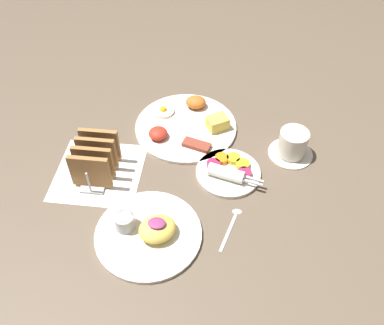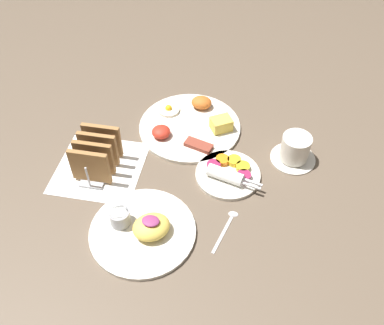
{
  "view_description": "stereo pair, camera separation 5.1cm",
  "coord_description": "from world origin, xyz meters",
  "views": [
    {
      "loc": [
        0.11,
        -0.68,
        0.83
      ],
      "look_at": [
        0.03,
        0.06,
        0.03
      ],
      "focal_mm": 40.0,
      "sensor_mm": 36.0,
      "label": 1
    },
    {
      "loc": [
        0.16,
        -0.68,
        0.83
      ],
      "look_at": [
        0.03,
        0.06,
        0.03
      ],
      "focal_mm": 40.0,
      "sensor_mm": 36.0,
      "label": 2
    }
  ],
  "objects": [
    {
      "name": "plate_breakfast",
      "position": [
        -0.0,
        0.22,
        0.01
      ],
      "size": [
        0.29,
        0.29,
        0.05
      ],
      "color": "silver",
      "rests_on": "ground_plane"
    },
    {
      "name": "napkin_flat",
      "position": [
        -0.21,
        0.02,
        0.0
      ],
      "size": [
        0.22,
        0.22,
        0.0
      ],
      "color": "white",
      "rests_on": "ground_plane"
    },
    {
      "name": "plate_condiments",
      "position": [
        0.12,
        0.06,
        0.01
      ],
      "size": [
        0.17,
        0.17,
        0.04
      ],
      "color": "silver",
      "rests_on": "ground_plane"
    },
    {
      "name": "teaspoon",
      "position": [
        0.14,
        -0.09,
        0.0
      ],
      "size": [
        0.05,
        0.12,
        0.01
      ],
      "color": "silver",
      "rests_on": "ground_plane"
    },
    {
      "name": "ground_plane",
      "position": [
        0.0,
        0.0,
        0.0
      ],
      "size": [
        3.0,
        3.0,
        0.0
      ],
      "primitive_type": "plane",
      "color": "brown"
    },
    {
      "name": "toast_rack",
      "position": [
        -0.21,
        0.02,
        0.05
      ],
      "size": [
        0.1,
        0.15,
        0.1
      ],
      "color": "#B7B7BC",
      "rests_on": "ground_plane"
    },
    {
      "name": "plate_foreground",
      "position": [
        -0.05,
        -0.15,
        0.01
      ],
      "size": [
        0.25,
        0.25,
        0.06
      ],
      "color": "silver",
      "rests_on": "ground_plane"
    },
    {
      "name": "coffee_cup",
      "position": [
        0.29,
        0.15,
        0.04
      ],
      "size": [
        0.12,
        0.12,
        0.08
      ],
      "color": "silver",
      "rests_on": "ground_plane"
    }
  ]
}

